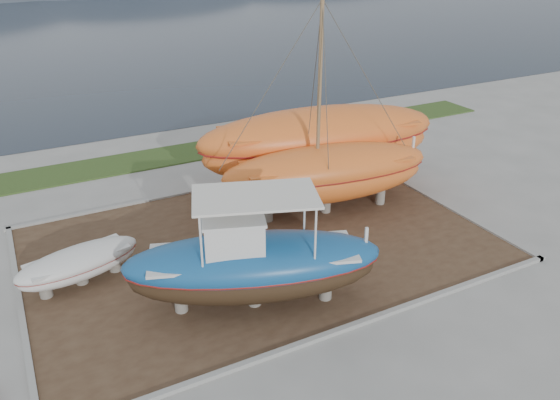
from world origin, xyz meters
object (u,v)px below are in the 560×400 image
white_dinghy (80,267)px  orange_sailboat (329,114)px  orange_bare_hull (319,150)px  blue_caique (253,252)px

white_dinghy → orange_sailboat: bearing=-8.8°
orange_sailboat → orange_bare_hull: orange_sailboat is taller
blue_caique → orange_bare_hull: bearing=65.8°
white_dinghy → blue_caique: bearing=-52.0°
white_dinghy → orange_bare_hull: size_ratio=0.37×
blue_caique → white_dinghy: (-4.99, 4.06, -1.39)m
white_dinghy → orange_bare_hull: 12.48m
orange_bare_hull → white_dinghy: bearing=-156.3°
orange_bare_hull → orange_sailboat: bearing=-105.7°
blue_caique → white_dinghy: 6.59m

